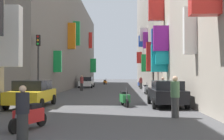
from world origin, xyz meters
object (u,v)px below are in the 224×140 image
at_px(pedestrian_far_away, 82,83).
at_px(traffic_light_near_corner, 154,63).
at_px(scooter_green, 125,98).
at_px(pedestrian_mid_street, 175,97).
at_px(parked_car_white, 87,82).
at_px(scooter_silver, 146,89).
at_px(scooter_red, 29,116).
at_px(pedestrian_crossing, 23,113).
at_px(pedestrian_near_left, 141,83).
at_px(parked_car_yellow, 32,93).
at_px(traffic_light_far_corner, 38,56).
at_px(parked_car_black, 167,93).
at_px(scooter_blue, 140,84).
at_px(pedestrian_near_right, 163,89).
at_px(scooter_orange, 105,82).

bearing_deg(pedestrian_far_away, traffic_light_near_corner, -13.38).
height_order(scooter_green, pedestrian_mid_street, pedestrian_mid_street).
distance_m(parked_car_white, scooter_silver, 13.99).
bearing_deg(scooter_red, pedestrian_crossing, -78.99).
bearing_deg(pedestrian_near_left, traffic_light_near_corner, -80.73).
bearing_deg(pedestrian_mid_street, parked_car_yellow, 152.85).
height_order(parked_car_yellow, pedestrian_far_away, pedestrian_far_away).
bearing_deg(scooter_red, pedestrian_near_left, 77.58).
bearing_deg(parked_car_yellow, traffic_light_far_corner, 100.71).
xyz_separation_m(parked_car_black, scooter_red, (-5.75, -6.93, -0.32)).
distance_m(scooter_silver, pedestrian_far_away, 8.28).
distance_m(scooter_blue, scooter_red, 30.87).
bearing_deg(parked_car_black, traffic_light_near_corner, 86.53).
relative_size(pedestrian_near_left, traffic_light_far_corner, 0.34).
bearing_deg(pedestrian_crossing, scooter_blue, 80.13).
relative_size(parked_car_yellow, pedestrian_mid_street, 2.30).
bearing_deg(pedestrian_near_right, traffic_light_far_corner, -176.68).
distance_m(parked_car_white, traffic_light_far_corner, 19.44).
distance_m(parked_car_yellow, scooter_silver, 12.80).
bearing_deg(parked_car_yellow, scooter_silver, 54.42).
height_order(parked_car_white, traffic_light_far_corner, traffic_light_far_corner).
distance_m(scooter_green, pedestrian_far_away, 15.51).
bearing_deg(parked_car_white, parked_car_yellow, -91.09).
relative_size(scooter_orange, pedestrian_far_away, 1.07).
relative_size(scooter_green, pedestrian_near_right, 1.08).
xyz_separation_m(pedestrian_crossing, pedestrian_far_away, (-1.52, 23.31, 0.11)).
bearing_deg(traffic_light_far_corner, pedestrian_far_away, 83.54).
relative_size(scooter_silver, scooter_green, 1.10).
bearing_deg(parked_car_yellow, scooter_orange, 85.99).
height_order(parked_car_black, traffic_light_near_corner, traffic_light_near_corner).
height_order(scooter_silver, scooter_orange, same).
distance_m(parked_car_white, pedestrian_mid_street, 27.21).
distance_m(parked_car_white, pedestrian_near_right, 20.25).
height_order(traffic_light_near_corner, traffic_light_far_corner, traffic_light_far_corner).
bearing_deg(scooter_green, scooter_orange, 94.97).
xyz_separation_m(scooter_silver, pedestrian_near_left, (0.16, 8.58, 0.31)).
bearing_deg(scooter_orange, parked_car_black, -80.97).
bearing_deg(traffic_light_far_corner, parked_car_yellow, -79.29).
bearing_deg(traffic_light_far_corner, scooter_blue, 67.72).
relative_size(scooter_green, pedestrian_mid_street, 1.00).
bearing_deg(scooter_green, parked_car_white, 102.44).
distance_m(parked_car_yellow, parked_car_black, 7.73).
distance_m(scooter_blue, scooter_green, 23.46).
relative_size(scooter_blue, pedestrian_near_right, 1.14).
xyz_separation_m(scooter_orange, pedestrian_near_right, (5.63, -30.24, 0.37)).
xyz_separation_m(parked_car_yellow, scooter_green, (5.30, 0.44, -0.32)).
distance_m(scooter_silver, pedestrian_crossing, 19.17).
height_order(parked_car_white, pedestrian_far_away, pedestrian_far_away).
bearing_deg(scooter_silver, scooter_orange, 102.12).
xyz_separation_m(scooter_orange, scooter_green, (2.91, -33.54, -0.00)).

